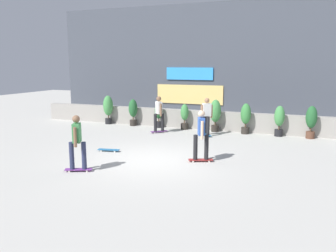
{
  "coord_description": "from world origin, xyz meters",
  "views": [
    {
      "loc": [
        4.53,
        -10.05,
        3.17
      ],
      "look_at": [
        0.0,
        1.5,
        0.9
      ],
      "focal_mm": 36.54,
      "sensor_mm": 36.0,
      "label": 1
    }
  ],
  "objects_px": {
    "potted_plant_1": "(133,111)",
    "skater_far_right": "(201,134)",
    "potted_plant_3": "(185,116)",
    "potted_plant_6": "(279,119)",
    "potted_plant_4": "(215,113)",
    "skater_mid_plaza": "(207,115)",
    "potted_plant_7": "(311,120)",
    "skater_far_left": "(77,141)",
    "skateboard_near_camera": "(109,150)",
    "potted_plant_2": "(159,114)",
    "potted_plant_0": "(108,107)",
    "potted_plant_5": "(246,117)",
    "skater_by_wall_right": "(159,113)"
  },
  "relations": [
    {
      "from": "skater_mid_plaza",
      "to": "skateboard_near_camera",
      "type": "bearing_deg",
      "value": -123.3
    },
    {
      "from": "potted_plant_5",
      "to": "skater_far_left",
      "type": "bearing_deg",
      "value": -116.66
    },
    {
      "from": "potted_plant_5",
      "to": "skateboard_near_camera",
      "type": "xyz_separation_m",
      "value": [
        -4.15,
        -5.08,
        -0.74
      ]
    },
    {
      "from": "skater_far_left",
      "to": "potted_plant_2",
      "type": "bearing_deg",
      "value": 94.25
    },
    {
      "from": "potted_plant_7",
      "to": "skater_by_wall_right",
      "type": "distance_m",
      "value": 6.65
    },
    {
      "from": "potted_plant_4",
      "to": "skater_far_left",
      "type": "xyz_separation_m",
      "value": [
        -2.34,
        -7.46,
        0.06
      ]
    },
    {
      "from": "potted_plant_5",
      "to": "skater_by_wall_right",
      "type": "distance_m",
      "value": 3.97
    },
    {
      "from": "potted_plant_1",
      "to": "potted_plant_4",
      "type": "distance_m",
      "value": 4.33
    },
    {
      "from": "potted_plant_6",
      "to": "skater_far_left",
      "type": "height_order",
      "value": "skater_far_left"
    },
    {
      "from": "potted_plant_0",
      "to": "potted_plant_4",
      "type": "xyz_separation_m",
      "value": [
        5.81,
        0.0,
        0.0
      ]
    },
    {
      "from": "potted_plant_4",
      "to": "skater_far_right",
      "type": "distance_m",
      "value": 5.19
    },
    {
      "from": "potted_plant_2",
      "to": "potted_plant_4",
      "type": "relative_size",
      "value": 0.82
    },
    {
      "from": "skater_mid_plaza",
      "to": "skateboard_near_camera",
      "type": "height_order",
      "value": "skater_mid_plaza"
    },
    {
      "from": "potted_plant_2",
      "to": "skateboard_near_camera",
      "type": "bearing_deg",
      "value": -88.28
    },
    {
      "from": "potted_plant_3",
      "to": "skater_far_left",
      "type": "xyz_separation_m",
      "value": [
        -0.81,
        -7.46,
        0.27
      ]
    },
    {
      "from": "potted_plant_1",
      "to": "potted_plant_2",
      "type": "bearing_deg",
      "value": 0.0
    },
    {
      "from": "potted_plant_0",
      "to": "potted_plant_2",
      "type": "height_order",
      "value": "potted_plant_0"
    },
    {
      "from": "skater_mid_plaza",
      "to": "potted_plant_5",
      "type": "bearing_deg",
      "value": 35.8
    },
    {
      "from": "skater_mid_plaza",
      "to": "skater_by_wall_right",
      "type": "xyz_separation_m",
      "value": [
        -2.24,
        -0.12,
        0.0
      ]
    },
    {
      "from": "potted_plant_0",
      "to": "skateboard_near_camera",
      "type": "xyz_separation_m",
      "value": [
        3.07,
        -5.08,
        -0.82
      ]
    },
    {
      "from": "potted_plant_3",
      "to": "skater_by_wall_right",
      "type": "bearing_deg",
      "value": -124.27
    },
    {
      "from": "skater_far_right",
      "to": "potted_plant_3",
      "type": "bearing_deg",
      "value": 114.14
    },
    {
      "from": "potted_plant_4",
      "to": "skater_mid_plaza",
      "type": "distance_m",
      "value": 1.12
    },
    {
      "from": "potted_plant_7",
      "to": "potted_plant_5",
      "type": "bearing_deg",
      "value": 180.0
    },
    {
      "from": "skater_far_right",
      "to": "skater_far_left",
      "type": "distance_m",
      "value": 3.89
    },
    {
      "from": "skateboard_near_camera",
      "to": "potted_plant_6",
      "type": "bearing_deg",
      "value": 42.16
    },
    {
      "from": "potted_plant_3",
      "to": "skater_by_wall_right",
      "type": "xyz_separation_m",
      "value": [
        -0.84,
        -1.23,
        0.27
      ]
    },
    {
      "from": "potted_plant_1",
      "to": "skater_far_right",
      "type": "bearing_deg",
      "value": -45.14
    },
    {
      "from": "skater_mid_plaza",
      "to": "skater_far_right",
      "type": "bearing_deg",
      "value": -77.39
    },
    {
      "from": "skater_by_wall_right",
      "to": "skateboard_near_camera",
      "type": "relative_size",
      "value": 2.06
    },
    {
      "from": "potted_plant_4",
      "to": "skater_mid_plaza",
      "type": "relative_size",
      "value": 0.89
    },
    {
      "from": "potted_plant_3",
      "to": "potted_plant_1",
      "type": "bearing_deg",
      "value": -180.0
    },
    {
      "from": "skater_far_left",
      "to": "skater_mid_plaza",
      "type": "bearing_deg",
      "value": 70.83
    },
    {
      "from": "potted_plant_6",
      "to": "skater_by_wall_right",
      "type": "height_order",
      "value": "skater_by_wall_right"
    },
    {
      "from": "skater_far_right",
      "to": "skateboard_near_camera",
      "type": "distance_m",
      "value": 3.62
    },
    {
      "from": "skater_mid_plaza",
      "to": "potted_plant_1",
      "type": "bearing_deg",
      "value": 165.23
    },
    {
      "from": "potted_plant_2",
      "to": "potted_plant_7",
      "type": "distance_m",
      "value": 7.06
    },
    {
      "from": "potted_plant_0",
      "to": "potted_plant_5",
      "type": "height_order",
      "value": "potted_plant_0"
    },
    {
      "from": "potted_plant_0",
      "to": "skater_far_right",
      "type": "relative_size",
      "value": 0.89
    },
    {
      "from": "potted_plant_6",
      "to": "skater_by_wall_right",
      "type": "bearing_deg",
      "value": -166.8
    },
    {
      "from": "potted_plant_0",
      "to": "skater_far_left",
      "type": "relative_size",
      "value": 0.89
    },
    {
      "from": "skater_far_left",
      "to": "skater_by_wall_right",
      "type": "distance_m",
      "value": 6.23
    },
    {
      "from": "potted_plant_3",
      "to": "potted_plant_7",
      "type": "distance_m",
      "value": 5.7
    },
    {
      "from": "skater_mid_plaza",
      "to": "skater_far_right",
      "type": "distance_m",
      "value": 4.12
    },
    {
      "from": "potted_plant_3",
      "to": "potted_plant_6",
      "type": "bearing_deg",
      "value": 0.0
    },
    {
      "from": "potted_plant_3",
      "to": "skater_mid_plaza",
      "type": "distance_m",
      "value": 1.8
    },
    {
      "from": "potted_plant_2",
      "to": "skateboard_near_camera",
      "type": "relative_size",
      "value": 1.51
    },
    {
      "from": "potted_plant_2",
      "to": "potted_plant_3",
      "type": "distance_m",
      "value": 1.36
    },
    {
      "from": "potted_plant_7",
      "to": "skater_mid_plaza",
      "type": "height_order",
      "value": "skater_mid_plaza"
    },
    {
      "from": "potted_plant_0",
      "to": "potted_plant_3",
      "type": "bearing_deg",
      "value": 0.0
    }
  ]
}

